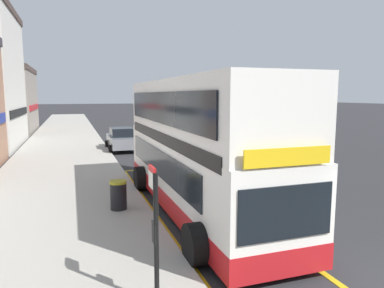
{
  "coord_description": "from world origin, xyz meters",
  "views": [
    {
      "loc": [
        -6.38,
        -4.33,
        3.9
      ],
      "look_at": [
        -2.79,
        6.19,
        2.36
      ],
      "focal_mm": 33.04,
      "sensor_mm": 36.0,
      "label": 1
    }
  ],
  "objects_px": {
    "bus_stop_sign": "(155,223)",
    "parked_car_grey_far": "(122,139)",
    "litter_bin": "(118,195)",
    "double_decker_bus": "(196,150)"
  },
  "relations": [
    {
      "from": "bus_stop_sign",
      "to": "parked_car_grey_far",
      "type": "distance_m",
      "value": 19.3
    },
    {
      "from": "double_decker_bus",
      "to": "parked_car_grey_far",
      "type": "distance_m",
      "value": 14.05
    },
    {
      "from": "double_decker_bus",
      "to": "litter_bin",
      "type": "height_order",
      "value": "double_decker_bus"
    },
    {
      "from": "double_decker_bus",
      "to": "litter_bin",
      "type": "relative_size",
      "value": 11.28
    },
    {
      "from": "bus_stop_sign",
      "to": "parked_car_grey_far",
      "type": "bearing_deg",
      "value": 84.09
    },
    {
      "from": "bus_stop_sign",
      "to": "double_decker_bus",
      "type": "bearing_deg",
      "value": 63.42
    },
    {
      "from": "bus_stop_sign",
      "to": "parked_car_grey_far",
      "type": "height_order",
      "value": "bus_stop_sign"
    },
    {
      "from": "bus_stop_sign",
      "to": "parked_car_grey_far",
      "type": "relative_size",
      "value": 0.59
    },
    {
      "from": "parked_car_grey_far",
      "to": "litter_bin",
      "type": "distance_m",
      "value": 13.73
    },
    {
      "from": "double_decker_bus",
      "to": "litter_bin",
      "type": "distance_m",
      "value": 2.97
    }
  ]
}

